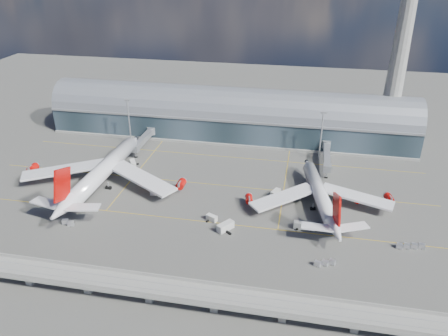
% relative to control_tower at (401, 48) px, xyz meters
% --- Properties ---
extents(ground, '(500.00, 500.00, 0.00)m').
position_rel_control_tower_xyz_m(ground, '(-85.00, -83.00, -51.64)').
color(ground, '#474744').
rests_on(ground, ground).
extents(taxi_lines, '(200.00, 80.12, 0.01)m').
position_rel_control_tower_xyz_m(taxi_lines, '(-85.00, -60.89, -51.63)').
color(taxi_lines, gold).
rests_on(taxi_lines, ground).
extents(terminal, '(200.00, 30.00, 28.00)m').
position_rel_control_tower_xyz_m(terminal, '(-85.00, -5.01, -40.30)').
color(terminal, '#1D2A31').
rests_on(terminal, ground).
extents(control_tower, '(19.00, 19.00, 103.00)m').
position_rel_control_tower_xyz_m(control_tower, '(0.00, 0.00, 0.00)').
color(control_tower, gray).
rests_on(control_tower, ground).
extents(guideway, '(220.00, 8.50, 7.20)m').
position_rel_control_tower_xyz_m(guideway, '(-85.00, -138.00, -46.34)').
color(guideway, gray).
rests_on(guideway, ground).
extents(floodlight_mast_left, '(3.00, 0.70, 25.70)m').
position_rel_control_tower_xyz_m(floodlight_mast_left, '(-135.00, -28.00, -38.00)').
color(floodlight_mast_left, gray).
rests_on(floodlight_mast_left, ground).
extents(floodlight_mast_right, '(3.00, 0.70, 25.70)m').
position_rel_control_tower_xyz_m(floodlight_mast_right, '(-35.00, -28.00, -38.00)').
color(floodlight_mast_right, gray).
rests_on(floodlight_mast_right, ground).
extents(airliner_left, '(75.78, 79.56, 24.29)m').
position_rel_control_tower_xyz_m(airliner_left, '(-130.10, -73.99, -44.70)').
color(airliner_left, white).
rests_on(airliner_left, ground).
extents(airliner_right, '(60.84, 63.67, 20.33)m').
position_rel_control_tower_xyz_m(airliner_right, '(-34.63, -73.29, -46.36)').
color(airliner_right, white).
rests_on(airliner_right, ground).
extents(jet_bridge_left, '(4.40, 28.00, 7.25)m').
position_rel_control_tower_xyz_m(jet_bridge_left, '(-126.55, -29.88, -46.46)').
color(jet_bridge_left, gray).
rests_on(jet_bridge_left, ground).
extents(jet_bridge_right, '(4.40, 32.00, 7.25)m').
position_rel_control_tower_xyz_m(jet_bridge_right, '(-31.48, -31.82, -46.46)').
color(jet_bridge_right, gray).
rests_on(jet_bridge_right, ground).
extents(service_truck_0, '(2.91, 8.04, 3.32)m').
position_rel_control_tower_xyz_m(service_truck_0, '(-104.98, -74.57, -49.92)').
color(service_truck_0, beige).
rests_on(service_truck_0, ground).
extents(service_truck_1, '(4.83, 3.73, 2.55)m').
position_rel_control_tower_xyz_m(service_truck_1, '(-76.01, -91.94, -50.35)').
color(service_truck_1, beige).
rests_on(service_truck_1, ground).
extents(service_truck_2, '(8.21, 2.78, 2.94)m').
position_rel_control_tower_xyz_m(service_truck_2, '(-40.20, -90.68, -50.10)').
color(service_truck_2, beige).
rests_on(service_truck_2, ground).
extents(service_truck_3, '(6.22, 7.08, 3.32)m').
position_rel_control_tower_xyz_m(service_truck_3, '(-69.47, -97.31, -49.94)').
color(service_truck_3, beige).
rests_on(service_truck_3, ground).
extents(service_truck_4, '(4.31, 5.77, 3.04)m').
position_rel_control_tower_xyz_m(service_truck_4, '(-53.14, -68.36, -50.10)').
color(service_truck_4, beige).
rests_on(service_truck_4, ground).
extents(service_truck_5, '(5.03, 6.44, 2.94)m').
position_rel_control_tower_xyz_m(service_truck_5, '(-124.26, -52.67, -50.13)').
color(service_truck_5, beige).
rests_on(service_truck_5, ground).
extents(cargo_train_0, '(5.72, 3.24, 1.85)m').
position_rel_control_tower_xyz_m(cargo_train_0, '(-129.99, -105.34, -50.67)').
color(cargo_train_0, gray).
rests_on(cargo_train_0, ground).
extents(cargo_train_1, '(7.74, 4.29, 1.72)m').
position_rel_control_tower_xyz_m(cargo_train_1, '(-32.74, -110.66, -50.74)').
color(cargo_train_1, gray).
rests_on(cargo_train_1, ground).
extents(cargo_train_2, '(10.55, 3.65, 1.74)m').
position_rel_control_tower_xyz_m(cargo_train_2, '(-2.59, -95.29, -50.73)').
color(cargo_train_2, gray).
rests_on(cargo_train_2, ground).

